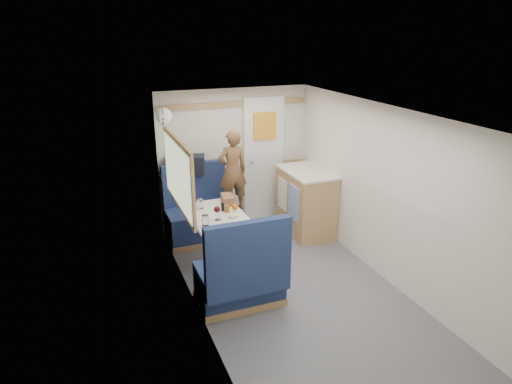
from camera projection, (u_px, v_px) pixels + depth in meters
name	position (u px, v px, depth m)	size (l,w,h in m)	color
floor	(302.00, 299.00, 4.95)	(4.50, 4.50, 0.00)	#515156
ceiling	(309.00, 116.00, 4.27)	(4.50, 4.50, 0.00)	silver
wall_back	(234.00, 158.00, 6.59)	(2.20, 0.02, 2.00)	silver
wall_left	(200.00, 231.00, 4.24)	(0.02, 4.50, 2.00)	silver
wall_right	(395.00, 200.00, 4.99)	(0.02, 4.50, 2.00)	silver
oak_trim_low	(235.00, 169.00, 6.62)	(2.15, 0.02, 0.08)	#A9804C
oak_trim_high	(234.00, 104.00, 6.30)	(2.15, 0.02, 0.08)	#A9804C
side_window	(178.00, 174.00, 5.04)	(0.04, 1.30, 0.72)	#9FA78D
rear_door	(264.00, 158.00, 6.72)	(0.62, 0.12, 1.86)	white
dinette_table	(217.00, 225.00, 5.42)	(0.62, 0.92, 0.72)	white
bench_far	(199.00, 219.00, 6.26)	(0.90, 0.59, 1.05)	navy
bench_near	(241.00, 280.00, 4.75)	(0.90, 0.59, 1.05)	navy
ledge	(193.00, 174.00, 6.29)	(0.90, 0.14, 0.04)	#A9804C
dome_light	(164.00, 116.00, 5.63)	(0.20, 0.20, 0.20)	white
galley_counter	(306.00, 201.00, 6.43)	(0.57, 0.92, 0.92)	#A9804C
person	(232.00, 171.00, 6.02)	(0.40, 0.26, 1.10)	brown
duffel_bag	(185.00, 164.00, 6.21)	(0.51, 0.24, 0.24)	black
tray	(235.00, 219.00, 5.17)	(0.29, 0.38, 0.02)	silver
orange_fruit	(235.00, 207.00, 5.40)	(0.07, 0.07, 0.07)	orange
cheese_block	(234.00, 216.00, 5.19)	(0.09, 0.05, 0.03)	#F6ED8E
wine_glass	(217.00, 210.00, 5.13)	(0.08, 0.08, 0.17)	white
tumbler_left	(205.00, 220.00, 5.01)	(0.07, 0.07, 0.12)	silver
tumbler_mid	(200.00, 204.00, 5.49)	(0.07, 0.07, 0.12)	white
beer_glass	(227.00, 210.00, 5.35)	(0.06, 0.06, 0.10)	brown
pepper_grinder	(223.00, 207.00, 5.42)	(0.04, 0.04, 0.10)	black
bread_loaf	(228.00, 199.00, 5.66)	(0.13, 0.25, 0.10)	brown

